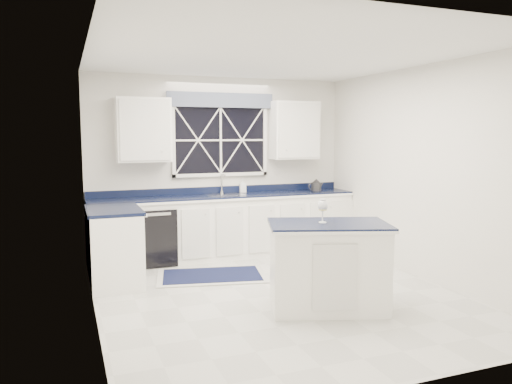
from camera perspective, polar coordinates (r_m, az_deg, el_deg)
name	(u,v)px	position (r m, az deg, el deg)	size (l,w,h in m)	color
ground	(278,295)	(5.87, 2.53, -11.68)	(4.50, 4.50, 0.00)	#B6B7B2
back_wall	(220,166)	(7.70, -4.14, 2.95)	(4.00, 0.10, 2.70)	silver
base_cabinets	(208,231)	(7.28, -5.51, -4.42)	(3.99, 1.60, 0.90)	white
countertop	(226,196)	(7.45, -3.44, -0.48)	(3.98, 0.64, 0.04)	black
dishwasher	(153,235)	(7.28, -11.72, -4.85)	(0.60, 0.58, 0.82)	black
window	(221,135)	(7.64, -4.07, 6.53)	(1.65, 0.09, 1.26)	black
upper_cabinets	(223,130)	(7.52, -3.80, 7.06)	(3.10, 0.34, 0.90)	white
faucet	(222,183)	(7.62, -3.89, 1.02)	(0.05, 0.20, 0.30)	#B0B0B2
island	(328,266)	(5.36, 8.24, -8.35)	(1.41, 1.10, 0.92)	white
rug	(212,275)	(6.61, -5.06, -9.48)	(1.55, 1.13, 0.02)	#A9A9A4
kettle	(316,185)	(8.04, 6.88, 0.77)	(0.27, 0.17, 0.19)	#2D2D30
wine_glass	(323,206)	(5.24, 7.64, -1.64)	(0.11, 0.11, 0.25)	white
soap_bottle	(243,186)	(7.75, -1.52, 0.73)	(0.09, 0.10, 0.21)	silver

